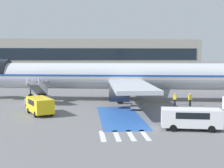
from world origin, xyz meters
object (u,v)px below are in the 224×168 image
at_px(service_van_1, 40,104).
at_px(boarding_stairs_forward, 38,97).
at_px(baggage_cart, 136,107).
at_px(ground_crew_1, 175,98).
at_px(ground_crew_0, 190,99).
at_px(terminal_building, 71,56).
at_px(service_van_3, 191,117).
at_px(fuel_tanker, 144,77).
at_px(airliner, 114,76).

bearing_deg(service_van_1, boarding_stairs_forward, -104.54).
height_order(baggage_cart, ground_crew_1, ground_crew_1).
bearing_deg(ground_crew_0, terminal_building, 94.64).
bearing_deg(service_van_1, terminal_building, -114.19).
xyz_separation_m(boarding_stairs_forward, service_van_3, (15.91, -16.11, 0.19)).
xyz_separation_m(ground_crew_1, terminal_building, (-17.07, 83.79, 5.41)).
height_order(fuel_tanker, service_van_1, fuel_tanker).
height_order(baggage_cart, ground_crew_0, ground_crew_0).
height_order(fuel_tanker, ground_crew_0, fuel_tanker).
bearing_deg(ground_crew_1, boarding_stairs_forward, -156.33).
xyz_separation_m(boarding_stairs_forward, service_van_1, (1.27, -7.49, 0.19)).
bearing_deg(ground_crew_1, ground_crew_0, 8.01).
relative_size(ground_crew_0, terminal_building, 0.02).
bearing_deg(boarding_stairs_forward, fuel_tanker, 62.96).
distance_m(airliner, terminal_building, 79.03).
bearing_deg(fuel_tanker, ground_crew_0, -99.42).
xyz_separation_m(airliner, fuel_tanker, (9.19, 23.97, -1.87)).
relative_size(fuel_tanker, baggage_cart, 3.31).
height_order(service_van_1, baggage_cart, service_van_1).
bearing_deg(airliner, ground_crew_0, -113.44).
relative_size(service_van_3, terminal_building, 0.06).
height_order(boarding_stairs_forward, terminal_building, terminal_building).
bearing_deg(ground_crew_0, boarding_stairs_forward, 162.15).
xyz_separation_m(service_van_3, terminal_building, (-14.57, 97.19, 5.20)).
height_order(boarding_stairs_forward, service_van_3, boarding_stairs_forward).
distance_m(airliner, service_van_3, 19.61).
xyz_separation_m(baggage_cart, ground_crew_0, (7.42, 1.53, 0.74)).
distance_m(fuel_tanker, ground_crew_1, 29.40).
height_order(airliner, service_van_1, airliner).
xyz_separation_m(boarding_stairs_forward, baggage_cart, (12.80, -5.06, -0.71)).
height_order(airliner, fuel_tanker, airliner).
height_order(fuel_tanker, ground_crew_1, fuel_tanker).
bearing_deg(baggage_cart, service_van_3, -63.12).
height_order(boarding_stairs_forward, ground_crew_1, boarding_stairs_forward).
bearing_deg(service_van_3, ground_crew_1, 1.27).
bearing_deg(baggage_cart, ground_crew_0, 22.81).
distance_m(boarding_stairs_forward, ground_crew_0, 20.53).
height_order(service_van_1, ground_crew_1, service_van_1).
relative_size(baggage_cart, terminal_building, 0.03).
bearing_deg(airliner, service_van_1, 146.64).
relative_size(service_van_1, baggage_cart, 1.75).
bearing_deg(ground_crew_1, airliner, 176.80).
relative_size(fuel_tanker, ground_crew_0, 5.43).
bearing_deg(boarding_stairs_forward, service_van_1, -70.54).
xyz_separation_m(service_van_1, ground_crew_1, (17.14, 4.77, -0.20)).
relative_size(service_van_1, terminal_building, 0.05).
bearing_deg(terminal_building, service_van_1, -90.04).
relative_size(airliner, fuel_tanker, 4.76).
xyz_separation_m(airliner, service_van_1, (-9.53, -10.15, -2.48)).
xyz_separation_m(fuel_tanker, baggage_cart, (-7.19, -31.68, -1.51)).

